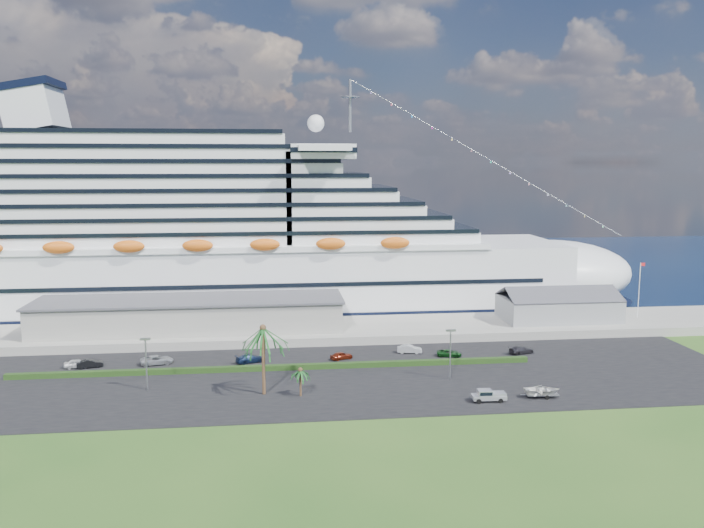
{
  "coord_description": "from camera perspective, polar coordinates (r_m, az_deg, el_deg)",
  "views": [
    {
      "loc": [
        -8.23,
        -97.17,
        35.0
      ],
      "look_at": [
        6.5,
        30.0,
        16.04
      ],
      "focal_mm": 35.0,
      "sensor_mm": 36.0,
      "label": 1
    }
  ],
  "objects": [
    {
      "name": "parked_car_1",
      "position": [
        127.14,
        -20.95,
        -7.74
      ],
      "size": [
        4.58,
        2.58,
        1.43
      ],
      "primitive_type": "imported",
      "rotation": [
        0.0,
        0.0,
        1.83
      ],
      "color": "black",
      "rests_on": "asphalt_lot"
    },
    {
      "name": "parked_car_6",
      "position": [
        126.77,
        8.08,
        -7.34
      ],
      "size": [
        4.79,
        2.86,
        1.25
      ],
      "primitive_type": "imported",
      "rotation": [
        0.0,
        0.0,
        1.38
      ],
      "color": "#0E3812",
      "rests_on": "asphalt_lot"
    },
    {
      "name": "wharf",
      "position": [
        141.59,
        -3.09,
        -5.53
      ],
      "size": [
        240.0,
        20.0,
        1.8
      ],
      "primitive_type": "cube",
      "color": "gray",
      "rests_on": "ground"
    },
    {
      "name": "water",
      "position": [
        230.0,
        -4.48,
        -0.35
      ],
      "size": [
        420.0,
        160.0,
        0.02
      ],
      "primitive_type": "cube",
      "color": "black",
      "rests_on": "ground"
    },
    {
      "name": "parked_car_0",
      "position": [
        127.79,
        -21.86,
        -7.69
      ],
      "size": [
        4.48,
        2.19,
        1.47
      ],
      "primitive_type": "imported",
      "rotation": [
        0.0,
        0.0,
        1.68
      ],
      "color": "silver",
      "rests_on": "asphalt_lot"
    },
    {
      "name": "boat_trailer",
      "position": [
        108.09,
        15.54,
        -10.08
      ],
      "size": [
        6.13,
        4.21,
        1.73
      ],
      "color": "gray",
      "rests_on": "asphalt_lot"
    },
    {
      "name": "asphalt_lot",
      "position": [
        113.97,
        -2.18,
        -9.43
      ],
      "size": [
        140.0,
        38.0,
        0.12
      ],
      "primitive_type": "cube",
      "color": "black",
      "rests_on": "ground"
    },
    {
      "name": "terminal_building",
      "position": [
        141.41,
        -13.29,
        -4.05
      ],
      "size": [
        61.0,
        15.0,
        6.3
      ],
      "color": "gray",
      "rests_on": "wharf"
    },
    {
      "name": "lamp_post_right",
      "position": [
        112.86,
        8.18,
        -6.9
      ],
      "size": [
        1.6,
        0.35,
        8.27
      ],
      "color": "gray",
      "rests_on": "asphalt_lot"
    },
    {
      "name": "parked_car_2",
      "position": [
        125.5,
        -15.91,
        -7.68
      ],
      "size": [
        6.04,
        3.8,
        1.55
      ],
      "primitive_type": "imported",
      "rotation": [
        0.0,
        0.0,
        1.8
      ],
      "color": "#9DA0A6",
      "rests_on": "asphalt_lot"
    },
    {
      "name": "lamp_post_left",
      "position": [
        111.05,
        -16.75,
        -7.43
      ],
      "size": [
        1.6,
        0.35,
        8.27
      ],
      "color": "gray",
      "rests_on": "asphalt_lot"
    },
    {
      "name": "parked_car_4",
      "position": [
        123.71,
        -0.89,
        -7.62
      ],
      "size": [
        4.36,
        3.05,
        1.38
      ],
      "primitive_type": "imported",
      "rotation": [
        0.0,
        0.0,
        1.96
      ],
      "color": "maroon",
      "rests_on": "asphalt_lot"
    },
    {
      "name": "ground",
      "position": [
        103.61,
        -1.69,
        -11.32
      ],
      "size": [
        420.0,
        420.0,
        0.0
      ],
      "primitive_type": "plane",
      "color": "#28521B",
      "rests_on": "ground"
    },
    {
      "name": "parked_car_5",
      "position": [
        128.08,
        4.81,
        -7.06
      ],
      "size": [
        4.77,
        2.39,
        1.5
      ],
      "primitive_type": "imported",
      "rotation": [
        0.0,
        0.0,
        1.39
      ],
      "color": "#B7BBBF",
      "rests_on": "asphalt_lot"
    },
    {
      "name": "palm_short",
      "position": [
        104.55,
        -4.31,
        -9.04
      ],
      "size": [
        3.53,
        3.53,
        4.56
      ],
      "color": "#47301E",
      "rests_on": "ground"
    },
    {
      "name": "hedge",
      "position": [
        118.29,
        -6.28,
        -8.55
      ],
      "size": [
        88.0,
        1.1,
        0.9
      ],
      "primitive_type": "cube",
      "color": "black",
      "rests_on": "asphalt_lot"
    },
    {
      "name": "port_shed",
      "position": [
        152.91,
        16.78,
        -3.49
      ],
      "size": [
        24.0,
        12.31,
        7.37
      ],
      "color": "gray",
      "rests_on": "wharf"
    },
    {
      "name": "palm_tall",
      "position": [
        104.43,
        -7.41,
        -5.95
      ],
      "size": [
        8.82,
        8.82,
        11.13
      ],
      "color": "#47301E",
      "rests_on": "ground"
    },
    {
      "name": "flagpole",
      "position": [
        160.18,
        22.77,
        -1.85
      ],
      "size": [
        1.08,
        0.16,
        12.0
      ],
      "color": "silver",
      "rests_on": "wharf"
    },
    {
      "name": "parked_car_7",
      "position": [
        131.1,
        13.89,
        -6.94
      ],
      "size": [
        5.16,
        3.22,
        1.4
      ],
      "primitive_type": "imported",
      "rotation": [
        0.0,
        0.0,
        1.85
      ],
      "color": "#242228",
      "rests_on": "asphalt_lot"
    },
    {
      "name": "pickup_truck",
      "position": [
        104.71,
        11.26,
        -10.63
      ],
      "size": [
        5.14,
        2.11,
        1.78
      ],
      "color": "black",
      "rests_on": "asphalt_lot"
    },
    {
      "name": "parked_car_3",
      "position": [
        123.11,
        -8.47,
        -7.77
      ],
      "size": [
        5.47,
        3.85,
        1.47
      ],
      "primitive_type": "imported",
      "rotation": [
        0.0,
        0.0,
        1.96
      ],
      "color": "#111F3E",
      "rests_on": "asphalt_lot"
    },
    {
      "name": "cruise_ship",
      "position": [
        162.75,
        -11.26,
        1.8
      ],
      "size": [
        191.0,
        38.0,
        54.0
      ],
      "color": "silver",
      "rests_on": "ground"
    }
  ]
}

